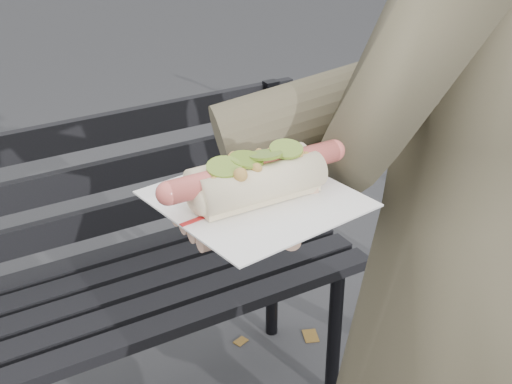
{
  "coord_description": "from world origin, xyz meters",
  "views": [
    {
      "loc": [
        -0.27,
        -0.62,
        1.53
      ],
      "look_at": [
        0.07,
        -0.04,
        1.19
      ],
      "focal_mm": 50.0,
      "sensor_mm": 36.0,
      "label": 1
    }
  ],
  "objects": [
    {
      "name": "person",
      "position": [
        0.5,
        0.05,
        0.91
      ],
      "size": [
        0.75,
        0.58,
        1.82
      ],
      "primitive_type": "imported",
      "rotation": [
        0.0,
        0.0,
        3.38
      ],
      "color": "brown",
      "rests_on": "ground"
    },
    {
      "name": "held_hotdog",
      "position": [
        0.27,
        0.02,
        1.22
      ],
      "size": [
        0.64,
        0.31,
        0.2
      ],
      "color": "brown"
    },
    {
      "name": "park_bench",
      "position": [
        0.07,
        0.91,
        0.52
      ],
      "size": [
        1.5,
        0.44,
        0.88
      ],
      "color": "black",
      "rests_on": "ground"
    }
  ]
}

